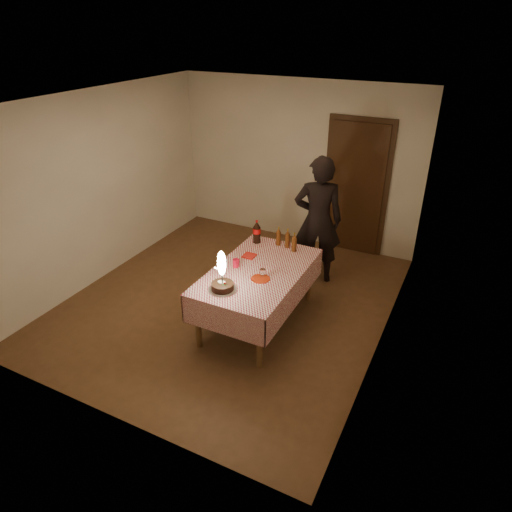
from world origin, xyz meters
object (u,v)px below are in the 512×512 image
object	(u,v)px
red_plate	(261,279)
amber_bottle_right	(294,243)
amber_bottle_mid	(287,239)
photographer	(318,221)
cola_bottle	(257,232)
amber_bottle_left	(278,237)
clear_cup	(263,273)
red_cup	(236,263)
birthday_cake	(222,279)
dining_table	(258,277)

from	to	relation	value
red_plate	amber_bottle_right	bearing A→B (deg)	84.89
amber_bottle_mid	photographer	xyz separation A→B (m)	(0.20, 0.60, 0.06)
cola_bottle	amber_bottle_left	bearing A→B (deg)	12.36
clear_cup	cola_bottle	size ratio (longest dim) A/B	0.28
red_cup	amber_bottle_left	bearing A→B (deg)	74.51
amber_bottle_left	birthday_cake	bearing A→B (deg)	-94.37
clear_cup	amber_bottle_left	bearing A→B (deg)	101.73
red_cup	photographer	xyz separation A→B (m)	(0.54, 1.36, 0.13)
birthday_cake	photographer	world-z (taller)	photographer
clear_cup	cola_bottle	xyz separation A→B (m)	(-0.46, 0.76, 0.11)
cola_bottle	amber_bottle_mid	world-z (taller)	cola_bottle
birthday_cake	clear_cup	bearing A→B (deg)	59.60
red_plate	amber_bottle_left	distance (m)	0.92
dining_table	amber_bottle_left	bearing A→B (deg)	94.81
dining_table	red_cup	bearing A→B (deg)	-171.72
amber_bottle_right	photographer	bearing A→B (deg)	83.30
birthday_cake	red_plate	size ratio (longest dim) A/B	2.16
cola_bottle	amber_bottle_left	distance (m)	0.29
photographer	clear_cup	bearing A→B (deg)	-96.37
birthday_cake	amber_bottle_right	xyz separation A→B (m)	(0.35, 1.21, -0.01)
birthday_cake	clear_cup	distance (m)	0.54
clear_cup	amber_bottle_mid	xyz separation A→B (m)	(-0.04, 0.82, 0.07)
amber_bottle_right	red_cup	bearing A→B (deg)	-123.68
dining_table	birthday_cake	distance (m)	0.62
cola_bottle	photographer	world-z (taller)	photographer
red_plate	photographer	bearing A→B (deg)	84.18
birthday_cake	red_plate	world-z (taller)	birthday_cake
red_plate	amber_bottle_right	distance (m)	0.83
clear_cup	amber_bottle_right	world-z (taller)	amber_bottle_right
red_plate	red_cup	bearing A→B (deg)	162.06
clear_cup	red_cup	bearing A→B (deg)	171.79
amber_bottle_mid	dining_table	bearing A→B (deg)	-95.52
red_plate	photographer	xyz separation A→B (m)	(0.15, 1.48, 0.18)
amber_bottle_left	red_plate	bearing A→B (deg)	-78.78
dining_table	amber_bottle_right	xyz separation A→B (m)	(0.19, 0.66, 0.22)
red_plate	red_cup	distance (m)	0.41
birthday_cake	amber_bottle_mid	distance (m)	1.30
photographer	cola_bottle	bearing A→B (deg)	-133.38
birthday_cake	amber_bottle_left	bearing A→B (deg)	85.63
red_cup	photographer	world-z (taller)	photographer
amber_bottle_mid	amber_bottle_right	bearing A→B (deg)	-27.88
red_plate	red_cup	size ratio (longest dim) A/B	2.20
dining_table	cola_bottle	world-z (taller)	cola_bottle
birthday_cake	red_cup	distance (m)	0.53
amber_bottle_left	photographer	distance (m)	0.68
amber_bottle_right	amber_bottle_mid	xyz separation A→B (m)	(-0.12, 0.06, 0.00)
red_cup	amber_bottle_mid	xyz separation A→B (m)	(0.34, 0.76, 0.07)
amber_bottle_left	photographer	xyz separation A→B (m)	(0.33, 0.59, 0.06)
amber_bottle_right	red_plate	bearing A→B (deg)	-95.11
red_cup	photographer	distance (m)	1.47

